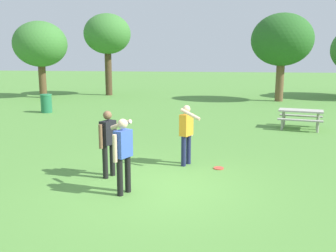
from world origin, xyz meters
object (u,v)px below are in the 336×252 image
object	(u,v)px
picnic_table_near	(301,115)
tree_far_right	(282,40)
person_thrower	(187,130)
tree_tall_left	(40,45)
trash_can_beside_table	(46,103)
person_catcher	(123,150)
tree_broad_center	(107,35)
person_bystander	(108,139)
frisbee	(219,168)

from	to	relation	value
picnic_table_near	tree_far_right	bearing A→B (deg)	87.35
person_thrower	tree_tall_left	size ratio (longest dim) A/B	0.31
person_thrower	trash_can_beside_table	size ratio (longest dim) A/B	1.71
person_thrower	person_catcher	distance (m)	2.58
tree_tall_left	tree_broad_center	bearing A→B (deg)	28.87
person_bystander	frisbee	xyz separation A→B (m)	(2.65, 1.08, -0.93)
person_catcher	person_bystander	xyz separation A→B (m)	(-0.65, 1.03, -0.02)
tree_tall_left	person_catcher	bearing A→B (deg)	-58.25
frisbee	tree_broad_center	xyz separation A→B (m)	(-8.51, 17.32, 4.41)
tree_tall_left	tree_broad_center	world-z (taller)	tree_broad_center
person_catcher	frisbee	bearing A→B (deg)	46.66
tree_tall_left	tree_broad_center	xyz separation A→B (m)	(4.11, 2.27, 0.75)
person_catcher	tree_far_right	bearing A→B (deg)	72.25
person_catcher	tree_tall_left	distance (m)	20.37
person_thrower	frisbee	distance (m)	1.31
person_bystander	tree_far_right	distance (m)	17.87
trash_can_beside_table	tree_broad_center	xyz separation A→B (m)	(0.57, 8.85, 3.94)
picnic_table_near	trash_can_beside_table	bearing A→B (deg)	168.53
person_bystander	tree_broad_center	bearing A→B (deg)	107.66
picnic_table_near	tree_tall_left	size ratio (longest dim) A/B	0.37
tree_tall_left	person_thrower	bearing A→B (deg)	-51.66
person_catcher	tree_tall_left	xyz separation A→B (m)	(-10.62, 17.17, 2.71)
tree_tall_left	person_bystander	bearing A→B (deg)	-58.28
person_catcher	trash_can_beside_table	bearing A→B (deg)	123.77
person_thrower	person_bystander	world-z (taller)	same
person_bystander	person_catcher	bearing A→B (deg)	-57.69
frisbee	tree_broad_center	size ratio (longest dim) A/B	0.05
person_thrower	person_catcher	size ratio (longest dim) A/B	1.00
frisbee	tree_broad_center	distance (m)	19.79
person_bystander	tree_far_right	xyz separation A→B (m)	(6.26, 16.47, 2.94)
person_catcher	tree_far_right	world-z (taller)	tree_far_right
person_thrower	picnic_table_near	xyz separation A→B (m)	(4.05, 5.78, -0.40)
frisbee	person_catcher	bearing A→B (deg)	-133.34
person_catcher	picnic_table_near	bearing A→B (deg)	57.44
person_bystander	tree_far_right	size ratio (longest dim) A/B	0.29
person_thrower	tree_broad_center	bearing A→B (deg)	114.03
tree_far_right	person_catcher	bearing A→B (deg)	-107.75
person_bystander	frisbee	world-z (taller)	person_bystander
picnic_table_near	person_catcher	bearing A→B (deg)	-122.56
person_catcher	trash_can_beside_table	xyz separation A→B (m)	(-7.08, 10.58, -0.48)
person_thrower	person_bystander	xyz separation A→B (m)	(-1.77, -1.29, -0.02)
trash_can_beside_table	person_thrower	bearing A→B (deg)	-45.23
person_catcher	picnic_table_near	size ratio (longest dim) A/B	0.83
person_catcher	frisbee	size ratio (longest dim) A/B	6.06
frisbee	trash_can_beside_table	world-z (taller)	trash_can_beside_table
person_catcher	person_thrower	bearing A→B (deg)	64.25
person_thrower	frisbee	world-z (taller)	person_thrower
person_bystander	trash_can_beside_table	bearing A→B (deg)	123.93
tree_far_right	person_bystander	bearing A→B (deg)	-110.81
trash_can_beside_table	tree_far_right	world-z (taller)	tree_far_right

